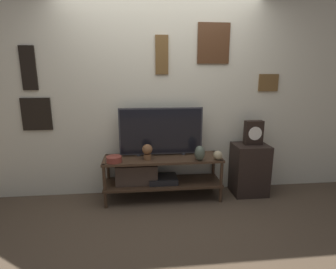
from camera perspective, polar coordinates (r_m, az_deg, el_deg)
name	(u,v)px	position (r m, az deg, el deg)	size (l,w,h in m)	color
ground_plane	(165,207)	(3.31, -0.69, -15.56)	(12.00, 12.00, 0.00)	#4C3D2D
wall_back	(161,92)	(3.42, -1.64, 9.20)	(6.40, 0.08, 2.70)	beige
media_console	(153,173)	(3.38, -3.31, -8.36)	(1.49, 0.43, 0.56)	#422D1E
television	(161,131)	(3.33, -1.51, 0.70)	(1.06, 0.05, 0.62)	#333338
vase_urn_stoneware	(200,153)	(3.21, 6.91, -4.04)	(0.12, 0.13, 0.18)	#4C5647
vase_round_glass	(218,155)	(3.28, 10.76, -4.47)	(0.11, 0.11, 0.11)	tan
vase_wide_bowl	(114,159)	(3.21, -11.67, -5.30)	(0.18, 0.18, 0.07)	brown
decorative_bust	(147,151)	(3.22, -4.53, -3.57)	(0.13, 0.13, 0.20)	brown
side_table	(249,169)	(3.70, 17.28, -7.22)	(0.44, 0.37, 0.68)	black
mantel_clock	(253,133)	(3.58, 18.11, 0.39)	(0.23, 0.11, 0.31)	black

